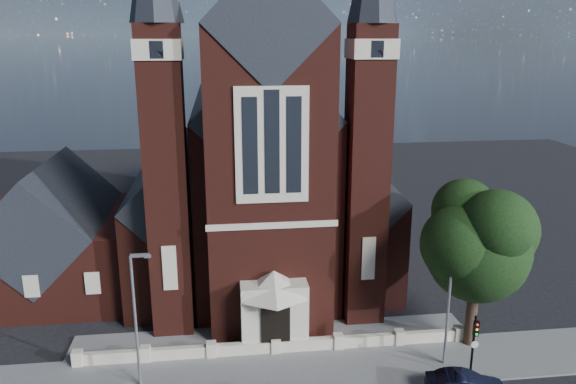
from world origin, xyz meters
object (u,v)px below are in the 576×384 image
Objects in this scene: church at (256,168)px; traffic_signal at (474,339)px; street_tree at (482,245)px; parish_hall at (55,240)px; street_lamp_left at (137,313)px; street_lamp_right at (451,295)px.

church is 23.94m from traffic_signal.
church is at bearing 126.17° from street_tree.
street_lamp_left is at bearing -59.98° from parish_hall.
traffic_signal is (-1.60, -3.28, -4.38)m from street_tree.
street_lamp_left is 1.00× the size of street_lamp_right.
church is at bearing 118.20° from traffic_signal.
church is 4.31× the size of street_lamp_right.
church is 17.26m from parish_hall.
traffic_signal is at bearing -4.76° from street_lamp_left.
street_tree is 1.32× the size of street_lamp_left.
church is 2.86× the size of parish_hall.
church is 8.72× the size of traffic_signal.
traffic_signal is (27.00, -15.57, -1.43)m from parish_hall.
traffic_signal is (11.00, -20.52, -5.60)m from church.
church is at bearing 118.04° from street_lamp_right.
church is at bearing 17.16° from parish_hall.
street_lamp_left is at bearing -112.66° from church.
street_tree is 3.84m from street_lamp_right.
parish_hall is at bearing 156.74° from street_tree.
parish_hall is (-16.00, -4.94, -4.17)m from church.
street_lamp_right is at bearing -145.74° from street_tree.
street_tree is (12.60, -17.23, -1.23)m from church.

